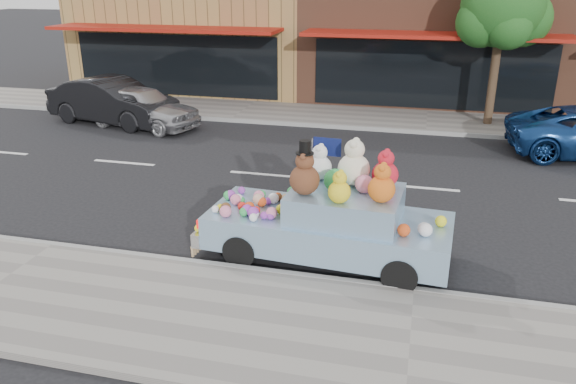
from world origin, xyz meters
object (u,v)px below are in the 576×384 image
(car_silver, at_px, (141,107))
(car_dark, at_px, (113,101))
(art_car, at_px, (330,218))
(street_tree, at_px, (503,13))

(car_silver, relative_size, car_dark, 0.87)
(car_silver, distance_m, art_car, 10.93)
(car_silver, xyz_separation_m, art_car, (7.75, -7.70, 0.10))
(street_tree, bearing_deg, car_dark, -167.85)
(car_silver, bearing_deg, car_dark, 92.91)
(street_tree, bearing_deg, art_car, -108.63)
(street_tree, height_order, car_dark, street_tree)
(car_dark, bearing_deg, art_car, -118.63)
(car_silver, height_order, car_dark, car_dark)
(street_tree, relative_size, car_dark, 1.11)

